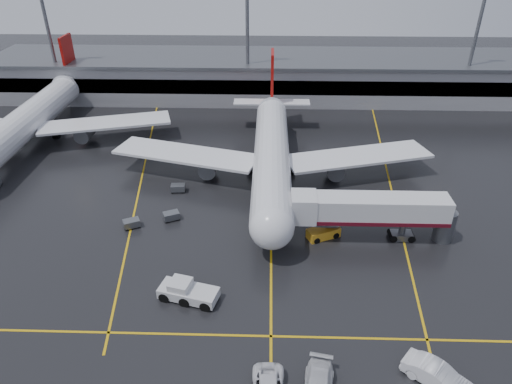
{
  "coord_description": "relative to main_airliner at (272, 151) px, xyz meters",
  "views": [
    {
      "loc": [
        -0.53,
        -52.4,
        33.83
      ],
      "look_at": [
        -2.0,
        -2.0,
        4.0
      ],
      "focal_mm": 32.23,
      "sensor_mm": 36.0,
      "label": 1
    }
  ],
  "objects": [
    {
      "name": "terminal",
      "position": [
        0.0,
        38.23,
        0.11
      ],
      "size": [
        122.0,
        19.0,
        8.6
      ],
      "color": "gray",
      "rests_on": "ground"
    },
    {
      "name": "pushback_tractor",
      "position": [
        -8.69,
        -26.84,
        -3.34
      ],
      "size": [
        6.52,
        3.98,
        2.18
      ],
      "color": "silver",
      "rests_on": "ground"
    },
    {
      "name": "light_mast_right",
      "position": [
        40.0,
        32.3,
        10.27
      ],
      "size": [
        3.0,
        1.2,
        25.45
      ],
      "color": "#595B60",
      "rests_on": "ground"
    },
    {
      "name": "apron_line_centre",
      "position": [
        0.0,
        -9.7,
        -4.2
      ],
      "size": [
        0.25,
        90.0,
        0.02
      ],
      "primitive_type": "cube",
      "color": "gold",
      "rests_on": "ground"
    },
    {
      "name": "main_airliner",
      "position": [
        0.0,
        0.0,
        0.0
      ],
      "size": [
        48.8,
        45.6,
        14.1
      ],
      "color": "silver",
      "rests_on": "ground"
    },
    {
      "name": "second_airliner",
      "position": [
        -42.0,
        12.0,
        0.0
      ],
      "size": [
        48.8,
        45.6,
        14.1
      ],
      "color": "silver",
      "rests_on": "ground"
    },
    {
      "name": "ground",
      "position": [
        0.0,
        -9.7,
        -4.21
      ],
      "size": [
        220.0,
        220.0,
        0.0
      ],
      "primitive_type": "plane",
      "color": "black",
      "rests_on": "ground"
    },
    {
      "name": "jet_bridge",
      "position": [
        11.87,
        -15.7,
        -0.28
      ],
      "size": [
        19.9,
        3.4,
        6.05
      ],
      "color": "silver",
      "rests_on": "ground"
    },
    {
      "name": "service_van_c",
      "position": [
        13.96,
        -36.43,
        -3.24
      ],
      "size": [
        5.86,
        5.33,
        1.94
      ],
      "primitive_type": "imported",
      "rotation": [
        0.0,
        0.0,
        0.88
      ],
      "color": "white",
      "rests_on": "ground"
    },
    {
      "name": "baggage_cart_b",
      "position": [
        -17.81,
        -14.27,
        -3.58
      ],
      "size": [
        2.37,
        2.04,
        1.12
      ],
      "color": "#595B60",
      "rests_on": "ground"
    },
    {
      "name": "belt_loader",
      "position": [
        6.44,
        -15.65,
        -3.58
      ],
      "size": [
        4.39,
        3.23,
        2.57
      ],
      "color": "orange",
      "rests_on": "ground"
    },
    {
      "name": "light_mast_left",
      "position": [
        -45.0,
        32.3,
        10.27
      ],
      "size": [
        3.0,
        1.2,
        25.45
      ],
      "color": "#595B60",
      "rests_on": "ground"
    },
    {
      "name": "light_mast_mid",
      "position": [
        -5.0,
        32.3,
        10.27
      ],
      "size": [
        3.0,
        1.2,
        25.45
      ],
      "color": "#595B60",
      "rests_on": "ground"
    },
    {
      "name": "baggage_cart_a",
      "position": [
        -13.07,
        -12.4,
        -3.58
      ],
      "size": [
        2.36,
        2.02,
        1.12
      ],
      "color": "#595B60",
      "rests_on": "ground"
    },
    {
      "name": "baggage_cart_c",
      "position": [
        -13.46,
        -5.11,
        -3.58
      ],
      "size": [
        2.09,
        1.45,
        1.12
      ],
      "color": "#595B60",
      "rests_on": "ground"
    },
    {
      "name": "apron_line_left",
      "position": [
        -20.0,
        0.3,
        -4.2
      ],
      "size": [
        9.99,
        69.35,
        0.02
      ],
      "primitive_type": "cube",
      "rotation": [
        0.0,
        0.0,
        0.14
      ],
      "color": "gold",
      "rests_on": "ground"
    },
    {
      "name": "apron_line_right",
      "position": [
        18.0,
        0.3,
        -4.2
      ],
      "size": [
        7.57,
        69.64,
        0.02
      ],
      "primitive_type": "cube",
      "rotation": [
        0.0,
        0.0,
        -0.1
      ],
      "color": "gold",
      "rests_on": "ground"
    },
    {
      "name": "apron_line_stop",
      "position": [
        0.0,
        -31.7,
        -4.2
      ],
      "size": [
        60.0,
        0.25,
        0.02
      ],
      "primitive_type": "cube",
      "color": "gold",
      "rests_on": "ground"
    }
  ]
}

